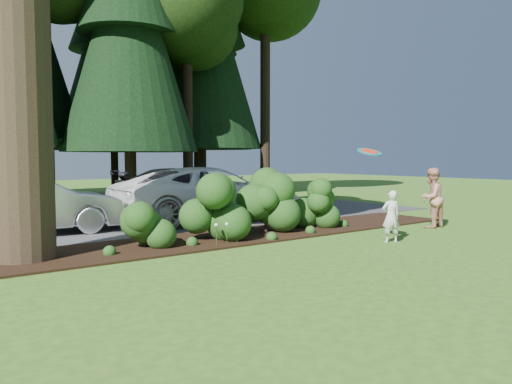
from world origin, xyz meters
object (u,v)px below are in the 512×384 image
at_px(adult, 431,198).
at_px(frisbee, 369,152).
at_px(car_silver_wagon, 30,205).
at_px(car_white_suv, 210,194).
at_px(car_dark_suv, 188,189).
at_px(child, 391,216).

distance_m(adult, frisbee, 4.51).
relative_size(car_silver_wagon, adult, 2.70).
distance_m(car_silver_wagon, car_white_suv, 5.51).
bearing_deg(frisbee, car_silver_wagon, 130.99).
distance_m(car_dark_suv, adult, 9.26).
xyz_separation_m(car_dark_suv, adult, (3.48, -8.58, 0.04)).
height_order(car_silver_wagon, adult, adult).
relative_size(car_white_suv, car_dark_suv, 1.12).
xyz_separation_m(car_silver_wagon, car_dark_suv, (6.51, 2.97, 0.02)).
xyz_separation_m(child, frisbee, (-1.07, -0.18, 1.59)).
relative_size(car_white_suv, frisbee, 11.02).
relative_size(car_dark_suv, frisbee, 9.88).
relative_size(child, frisbee, 2.25).
bearing_deg(car_dark_suv, car_white_suv, 175.27).
relative_size(car_silver_wagon, child, 3.75).
relative_size(car_white_suv, child, 4.90).
distance_m(car_silver_wagon, child, 9.49).
relative_size(car_white_suv, adult, 3.53).
height_order(car_white_suv, car_dark_suv, car_white_suv).
bearing_deg(car_white_suv, child, -165.97).
bearing_deg(adult, frisbee, 13.60).
height_order(car_silver_wagon, car_dark_suv, car_dark_suv).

